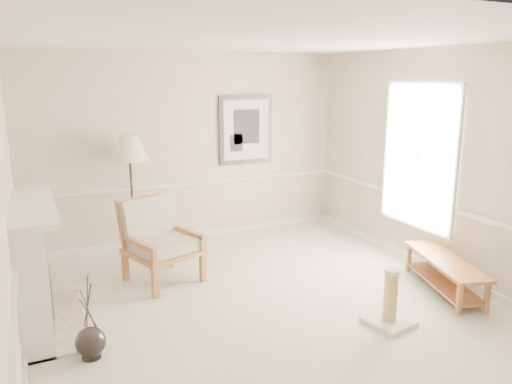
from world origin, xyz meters
TOP-DOWN VIEW (x-y plane):
  - ground at (0.00, 0.00)m, footprint 5.50×5.50m
  - room at (0.14, 0.08)m, footprint 5.04×5.54m
  - fireplace at (-2.34, 0.60)m, footprint 0.64×1.64m
  - floor_vase at (-1.92, -0.25)m, footprint 0.28×0.28m
  - armchair at (-0.89, 1.33)m, footprint 1.01×1.05m
  - floor_lamp at (-0.98, 2.40)m, footprint 0.65×0.65m
  - bench at (2.15, -0.49)m, footprint 0.82×1.46m
  - scratching_post at (0.99, -0.90)m, footprint 0.49×0.49m

SIDE VIEW (x-z plane):
  - ground at x=0.00m, z-range 0.00..0.00m
  - floor_vase at x=-1.92m, z-range -0.26..0.56m
  - scratching_post at x=0.99m, z-range -0.11..0.50m
  - bench at x=2.15m, z-range 0.07..0.47m
  - armchair at x=-0.89m, z-range 0.04..1.09m
  - fireplace at x=-2.34m, z-range -0.01..1.30m
  - floor_lamp at x=-0.98m, z-range 0.64..2.37m
  - room at x=0.14m, z-range 0.41..3.33m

